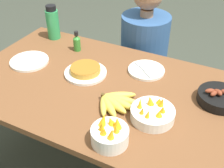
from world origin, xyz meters
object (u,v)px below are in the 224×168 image
(fruit_bowl_mango, at_px, (153,113))
(fruit_bowl_citrus, at_px, (110,134))
(banana_bunch, at_px, (115,102))
(person_figure, at_px, (143,66))
(skillet, at_px, (220,98))
(empty_plate_far_left, at_px, (146,70))
(hot_sauce_bottle, at_px, (77,42))
(empty_plate_near_front, at_px, (29,61))
(water_bottle, at_px, (53,23))
(frittata_plate_center, at_px, (85,71))

(fruit_bowl_mango, xyz_separation_m, fruit_bowl_citrus, (-0.11, -0.22, 0.01))
(banana_bunch, bearing_deg, fruit_bowl_citrus, -68.63)
(person_figure, bearing_deg, skillet, -41.54)
(skillet, height_order, fruit_bowl_mango, fruit_bowl_mango)
(banana_bunch, xyz_separation_m, skillet, (0.47, 0.25, 0.01))
(empty_plate_far_left, height_order, hot_sauce_bottle, hot_sauce_bottle)
(skillet, relative_size, fruit_bowl_mango, 1.61)
(skillet, height_order, fruit_bowl_citrus, fruit_bowl_citrus)
(hot_sauce_bottle, bearing_deg, empty_plate_near_front, -124.84)
(skillet, distance_m, empty_plate_far_left, 0.45)
(empty_plate_near_front, height_order, water_bottle, water_bottle)
(empty_plate_near_front, xyz_separation_m, person_figure, (0.51, 0.67, -0.27))
(empty_plate_near_front, distance_m, empty_plate_far_left, 0.72)
(skillet, xyz_separation_m, empty_plate_near_front, (-1.12, -0.13, -0.02))
(frittata_plate_center, bearing_deg, banana_bunch, -32.28)
(fruit_bowl_mango, bearing_deg, person_figure, 113.37)
(water_bottle, distance_m, person_figure, 0.75)
(fruit_bowl_citrus, xyz_separation_m, hot_sauce_bottle, (-0.56, 0.62, 0.01))
(water_bottle, height_order, person_figure, person_figure)
(frittata_plate_center, height_order, empty_plate_near_front, frittata_plate_center)
(banana_bunch, relative_size, empty_plate_far_left, 1.12)
(fruit_bowl_citrus, height_order, water_bottle, water_bottle)
(empty_plate_near_front, xyz_separation_m, hot_sauce_bottle, (0.18, 0.26, 0.05))
(skillet, bearing_deg, person_figure, 175.27)
(empty_plate_near_front, relative_size, hot_sauce_bottle, 1.74)
(banana_bunch, height_order, empty_plate_far_left, banana_bunch)
(empty_plate_far_left, xyz_separation_m, water_bottle, (-0.75, 0.12, 0.10))
(frittata_plate_center, height_order, hot_sauce_bottle, hot_sauce_bottle)
(frittata_plate_center, distance_m, empty_plate_far_left, 0.36)
(banana_bunch, relative_size, person_figure, 0.21)
(water_bottle, distance_m, hot_sauce_bottle, 0.26)
(empty_plate_far_left, distance_m, fruit_bowl_citrus, 0.59)
(skillet, xyz_separation_m, fruit_bowl_citrus, (-0.38, -0.48, 0.02))
(fruit_bowl_citrus, relative_size, water_bottle, 0.69)
(hot_sauce_bottle, bearing_deg, person_figure, 51.27)
(empty_plate_far_left, height_order, fruit_bowl_citrus, fruit_bowl_citrus)
(banana_bunch, distance_m, fruit_bowl_citrus, 0.25)
(empty_plate_far_left, xyz_separation_m, fruit_bowl_mango, (0.17, -0.37, 0.02))
(empty_plate_far_left, bearing_deg, frittata_plate_center, -148.94)
(banana_bunch, xyz_separation_m, empty_plate_near_front, (-0.65, 0.13, -0.01))
(skillet, xyz_separation_m, fruit_bowl_mango, (-0.26, -0.26, 0.00))
(fruit_bowl_mango, height_order, water_bottle, water_bottle)
(skillet, distance_m, frittata_plate_center, 0.75)
(fruit_bowl_mango, height_order, hot_sauce_bottle, hot_sauce_bottle)
(water_bottle, bearing_deg, fruit_bowl_citrus, -41.22)
(banana_bunch, relative_size, fruit_bowl_mango, 1.15)
(frittata_plate_center, bearing_deg, fruit_bowl_mango, -20.80)
(frittata_plate_center, bearing_deg, water_bottle, 145.61)
(water_bottle, bearing_deg, banana_bunch, -33.59)
(fruit_bowl_citrus, bearing_deg, frittata_plate_center, 132.09)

